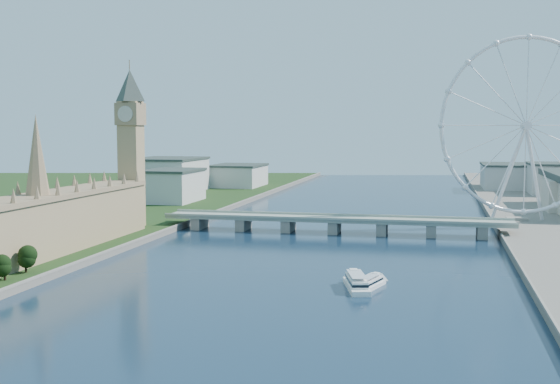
% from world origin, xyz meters
% --- Properties ---
extents(parliament_range, '(24.00, 200.00, 70.00)m').
position_xyz_m(parliament_range, '(-128.00, 170.00, 18.48)').
color(parliament_range, tan).
rests_on(parliament_range, ground).
extents(big_ben, '(20.02, 20.02, 110.00)m').
position_xyz_m(big_ben, '(-128.00, 278.00, 66.57)').
color(big_ben, tan).
rests_on(big_ben, ground).
extents(westminster_bridge, '(220.00, 22.00, 9.50)m').
position_xyz_m(westminster_bridge, '(0.00, 300.00, 6.63)').
color(westminster_bridge, gray).
rests_on(westminster_bridge, ground).
extents(london_eye, '(113.60, 39.12, 124.30)m').
position_xyz_m(london_eye, '(119.98, 355.08, 67.52)').
color(london_eye, silver).
rests_on(london_eye, ground).
extents(city_skyline, '(505.00, 280.00, 32.00)m').
position_xyz_m(city_skyline, '(39.22, 560.08, 16.96)').
color(city_skyline, beige).
rests_on(city_skyline, ground).
extents(tour_boat_near, '(13.42, 25.96, 5.52)m').
position_xyz_m(tour_boat_near, '(36.58, 148.70, 0.00)').
color(tour_boat_near, white).
rests_on(tour_boat_near, ground).
extents(tour_boat_far, '(15.60, 31.96, 6.85)m').
position_xyz_m(tour_boat_far, '(31.49, 145.75, 0.00)').
color(tour_boat_far, white).
rests_on(tour_boat_far, ground).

